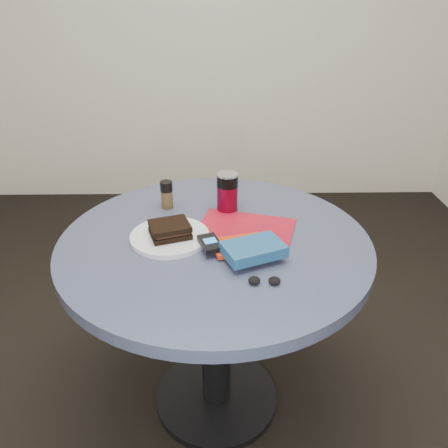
{
  "coord_description": "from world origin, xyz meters",
  "views": [
    {
      "loc": [
        0.01,
        -1.21,
        1.46
      ],
      "look_at": [
        0.03,
        0.0,
        0.8
      ],
      "focal_mm": 35.0,
      "sensor_mm": 36.0,
      "label": 1
    }
  ],
  "objects_px": {
    "plate": "(170,237)",
    "table": "(215,279)",
    "soda_can": "(227,192)",
    "red_book": "(239,245)",
    "magazine": "(245,230)",
    "novel": "(253,249)",
    "sandwich": "(170,230)",
    "pepper_grinder": "(167,194)",
    "headphones": "(264,281)",
    "mp3_player": "(210,243)"
  },
  "relations": [
    {
      "from": "pepper_grinder",
      "to": "soda_can",
      "type": "bearing_deg",
      "value": -7.2
    },
    {
      "from": "table",
      "to": "pepper_grinder",
      "type": "distance_m",
      "value": 0.36
    },
    {
      "from": "sandwich",
      "to": "headphones",
      "type": "bearing_deg",
      "value": -40.77
    },
    {
      "from": "soda_can",
      "to": "magazine",
      "type": "bearing_deg",
      "value": -70.18
    },
    {
      "from": "table",
      "to": "red_book",
      "type": "relative_size",
      "value": 6.11
    },
    {
      "from": "table",
      "to": "soda_can",
      "type": "height_order",
      "value": "soda_can"
    },
    {
      "from": "table",
      "to": "headphones",
      "type": "bearing_deg",
      "value": -61.45
    },
    {
      "from": "mp3_player",
      "to": "red_book",
      "type": "bearing_deg",
      "value": 6.61
    },
    {
      "from": "sandwich",
      "to": "magazine",
      "type": "xyz_separation_m",
      "value": [
        0.24,
        0.06,
        -0.03
      ]
    },
    {
      "from": "sandwich",
      "to": "pepper_grinder",
      "type": "bearing_deg",
      "value": 97.84
    },
    {
      "from": "plate",
      "to": "soda_can",
      "type": "bearing_deg",
      "value": 47.06
    },
    {
      "from": "table",
      "to": "red_book",
      "type": "xyz_separation_m",
      "value": [
        0.08,
        -0.07,
        0.18
      ]
    },
    {
      "from": "sandwich",
      "to": "red_book",
      "type": "bearing_deg",
      "value": -15.02
    },
    {
      "from": "table",
      "to": "headphones",
      "type": "distance_m",
      "value": 0.33
    },
    {
      "from": "red_book",
      "to": "pepper_grinder",
      "type": "bearing_deg",
      "value": 115.93
    },
    {
      "from": "sandwich",
      "to": "soda_can",
      "type": "bearing_deg",
      "value": 48.28
    },
    {
      "from": "soda_can",
      "to": "pepper_grinder",
      "type": "bearing_deg",
      "value": 172.8
    },
    {
      "from": "mp3_player",
      "to": "headphones",
      "type": "bearing_deg",
      "value": -48.76
    },
    {
      "from": "sandwich",
      "to": "pepper_grinder",
      "type": "xyz_separation_m",
      "value": [
        -0.03,
        0.24,
        0.01
      ]
    },
    {
      "from": "novel",
      "to": "magazine",
      "type": "bearing_deg",
      "value": 72.14
    },
    {
      "from": "table",
      "to": "sandwich",
      "type": "relative_size",
      "value": 6.75
    },
    {
      "from": "novel",
      "to": "mp3_player",
      "type": "xyz_separation_m",
      "value": [
        -0.13,
        0.05,
        -0.01
      ]
    },
    {
      "from": "magazine",
      "to": "mp3_player",
      "type": "height_order",
      "value": "mp3_player"
    },
    {
      "from": "table",
      "to": "novel",
      "type": "height_order",
      "value": "novel"
    },
    {
      "from": "sandwich",
      "to": "magazine",
      "type": "distance_m",
      "value": 0.25
    },
    {
      "from": "sandwich",
      "to": "pepper_grinder",
      "type": "distance_m",
      "value": 0.24
    },
    {
      "from": "plate",
      "to": "soda_can",
      "type": "height_order",
      "value": "soda_can"
    },
    {
      "from": "magazine",
      "to": "novel",
      "type": "distance_m",
      "value": 0.18
    },
    {
      "from": "magazine",
      "to": "pepper_grinder",
      "type": "bearing_deg",
      "value": 162.83
    },
    {
      "from": "soda_can",
      "to": "headphones",
      "type": "height_order",
      "value": "soda_can"
    },
    {
      "from": "soda_can",
      "to": "novel",
      "type": "height_order",
      "value": "soda_can"
    },
    {
      "from": "plate",
      "to": "sandwich",
      "type": "relative_size",
      "value": 1.7
    },
    {
      "from": "sandwich",
      "to": "soda_can",
      "type": "relative_size",
      "value": 1.04
    },
    {
      "from": "plate",
      "to": "table",
      "type": "bearing_deg",
      "value": 1.97
    },
    {
      "from": "red_book",
      "to": "headphones",
      "type": "distance_m",
      "value": 0.19
    },
    {
      "from": "headphones",
      "to": "soda_can",
      "type": "bearing_deg",
      "value": 101.5
    },
    {
      "from": "table",
      "to": "plate",
      "type": "height_order",
      "value": "plate"
    },
    {
      "from": "table",
      "to": "sandwich",
      "type": "height_order",
      "value": "sandwich"
    },
    {
      "from": "table",
      "to": "red_book",
      "type": "distance_m",
      "value": 0.2
    },
    {
      "from": "table",
      "to": "mp3_player",
      "type": "xyz_separation_m",
      "value": [
        -0.01,
        -0.08,
        0.19
      ]
    },
    {
      "from": "sandwich",
      "to": "headphones",
      "type": "xyz_separation_m",
      "value": [
        0.28,
        -0.24,
        -0.03
      ]
    },
    {
      "from": "novel",
      "to": "headphones",
      "type": "distance_m",
      "value": 0.12
    },
    {
      "from": "table",
      "to": "soda_can",
      "type": "xyz_separation_m",
      "value": [
        0.04,
        0.2,
        0.23
      ]
    },
    {
      "from": "soda_can",
      "to": "headphones",
      "type": "xyz_separation_m",
      "value": [
        0.09,
        -0.45,
        -0.06
      ]
    },
    {
      "from": "magazine",
      "to": "red_book",
      "type": "xyz_separation_m",
      "value": [
        -0.02,
        -0.11,
        0.01
      ]
    },
    {
      "from": "red_book",
      "to": "mp3_player",
      "type": "bearing_deg",
      "value": 172.26
    },
    {
      "from": "plate",
      "to": "magazine",
      "type": "xyz_separation_m",
      "value": [
        0.24,
        0.05,
        -0.01
      ]
    },
    {
      "from": "sandwich",
      "to": "novel",
      "type": "xyz_separation_m",
      "value": [
        0.26,
        -0.12,
        -0.0
      ]
    },
    {
      "from": "table",
      "to": "mp3_player",
      "type": "relative_size",
      "value": 9.05
    },
    {
      "from": "soda_can",
      "to": "novel",
      "type": "distance_m",
      "value": 0.34
    }
  ]
}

